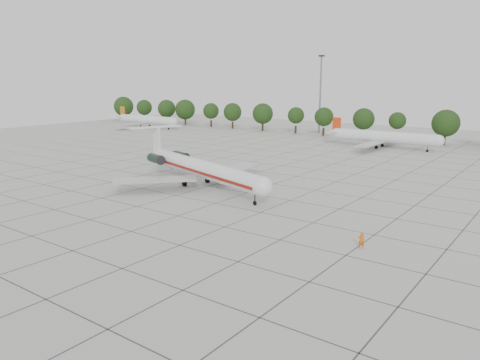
{
  "coord_description": "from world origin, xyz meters",
  "views": [
    {
      "loc": [
        42.19,
        -51.25,
        17.94
      ],
      "look_at": [
        2.86,
        2.19,
        3.5
      ],
      "focal_mm": 35.0,
      "sensor_mm": 36.0,
      "label": 1
    }
  ],
  "objects_px": {
    "ground_crew": "(361,240)",
    "bg_airliner_a": "(146,120)",
    "main_airliner": "(197,167)",
    "bg_airliner_c": "(383,137)",
    "floodlight_mast": "(320,90)"
  },
  "relations": [
    {
      "from": "ground_crew",
      "to": "bg_airliner_c",
      "type": "xyz_separation_m",
      "value": [
        -24.35,
        74.31,
        1.99
      ]
    },
    {
      "from": "main_airliner",
      "to": "ground_crew",
      "type": "bearing_deg",
      "value": -2.09
    },
    {
      "from": "ground_crew",
      "to": "bg_airliner_c",
      "type": "distance_m",
      "value": 78.23
    },
    {
      "from": "bg_airliner_a",
      "to": "floodlight_mast",
      "type": "distance_m",
      "value": 64.59
    },
    {
      "from": "bg_airliner_a",
      "to": "floodlight_mast",
      "type": "height_order",
      "value": "floodlight_mast"
    },
    {
      "from": "ground_crew",
      "to": "bg_airliner_a",
      "type": "xyz_separation_m",
      "value": [
        -113.49,
        73.49,
        1.99
      ]
    },
    {
      "from": "ground_crew",
      "to": "bg_airliner_a",
      "type": "bearing_deg",
      "value": -62.82
    },
    {
      "from": "ground_crew",
      "to": "bg_airliner_c",
      "type": "relative_size",
      "value": 0.07
    },
    {
      "from": "main_airliner",
      "to": "bg_airliner_a",
      "type": "relative_size",
      "value": 1.3
    },
    {
      "from": "ground_crew",
      "to": "bg_airliner_a",
      "type": "relative_size",
      "value": 0.07
    },
    {
      "from": "main_airliner",
      "to": "ground_crew",
      "type": "height_order",
      "value": "main_airliner"
    },
    {
      "from": "bg_airliner_c",
      "to": "bg_airliner_a",
      "type": "bearing_deg",
      "value": -179.47
    },
    {
      "from": "bg_airliner_c",
      "to": "floodlight_mast",
      "type": "bearing_deg",
      "value": 142.89
    },
    {
      "from": "main_airliner",
      "to": "bg_airliner_c",
      "type": "xyz_separation_m",
      "value": [
        10.26,
        61.63,
        -0.2
      ]
    },
    {
      "from": "bg_airliner_c",
      "to": "main_airliner",
      "type": "bearing_deg",
      "value": -99.45
    }
  ]
}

